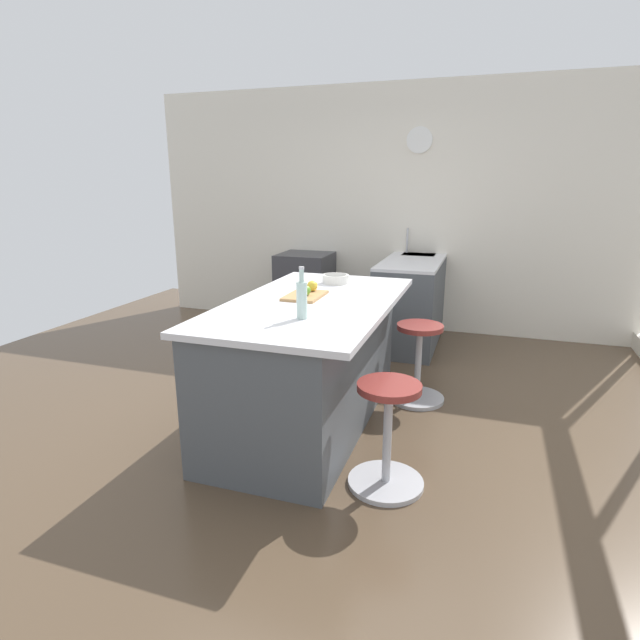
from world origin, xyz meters
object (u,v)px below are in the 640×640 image
cutting_board (305,296)px  water_bottle (302,299)px  stool_by_window (418,365)px  stool_middle (387,439)px  apple_green (306,290)px  kitchen_island (307,361)px  fruit_bowl (336,278)px  oven_range (306,290)px  apple_yellow (312,286)px

cutting_board → water_bottle: bearing=18.3°
stool_by_window → stool_middle: bearing=0.0°
stool_by_window → apple_green: apple_green is taller
kitchen_island → stool_by_window: bearing=131.3°
water_bottle → fruit_bowl: bearing=-173.7°
oven_range → water_bottle: (2.87, 1.03, 0.60)m
stool_middle → water_bottle: 0.95m
kitchen_island → water_bottle: water_bottle is taller
water_bottle → stool_by_window: bearing=152.7°
kitchen_island → cutting_board: size_ratio=5.51×
fruit_bowl → water_bottle: bearing=6.3°
stool_by_window → apple_green: 1.15m
stool_middle → apple_green: 1.20m
apple_yellow → fruit_bowl: bearing=173.7°
stool_middle → cutting_board: size_ratio=1.76×
stool_middle → apple_yellow: 1.29m
apple_green → fruit_bowl: bearing=175.7°
stool_by_window → stool_middle: size_ratio=1.00×
stool_by_window → apple_green: bearing=-51.4°
kitchen_island → apple_green: size_ratio=27.89×
apple_yellow → apple_green: size_ratio=1.09×
kitchen_island → stool_by_window: (-0.62, 0.71, -0.17)m
kitchen_island → oven_range: bearing=-159.6°
stool_middle → apple_yellow: size_ratio=8.17×
stool_by_window → kitchen_island: bearing=-48.7°
stool_by_window → stool_middle: same height
kitchen_island → stool_middle: kitchen_island is taller
cutting_board → water_bottle: water_bottle is taller
oven_range → stool_middle: 3.43m
oven_range → cutting_board: size_ratio=2.44×
apple_yellow → apple_green: apple_yellow is taller
cutting_board → apple_green: bearing=29.2°
kitchen_island → apple_yellow: apple_yellow is taller
stool_middle → apple_green: apple_green is taller
cutting_board → apple_green: size_ratio=5.07×
oven_range → apple_green: apple_green is taller
stool_by_window → fruit_bowl: 0.95m
cutting_board → apple_yellow: apple_yellow is taller
cutting_board → apple_yellow: (-0.12, 0.01, 0.05)m
kitchen_island → fruit_bowl: (-0.62, 0.02, 0.49)m
oven_range → kitchen_island: size_ratio=0.44×
stool_by_window → water_bottle: 1.44m
stool_by_window → fruit_bowl: fruit_bowl is taller
apple_green → fruit_bowl: 0.58m
cutting_board → apple_yellow: 0.13m
oven_range → kitchen_island: (2.40, 0.89, 0.03)m
apple_green → fruit_bowl: size_ratio=0.34×
kitchen_island → stool_by_window: size_ratio=3.14×
oven_range → apple_yellow: size_ratio=11.35×
stool_by_window → water_bottle: bearing=-27.3°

